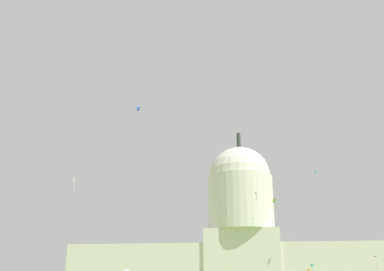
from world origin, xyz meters
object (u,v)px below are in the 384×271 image
at_px(kite_turquoise_low, 312,265).
at_px(kite_blue_high, 138,109).
at_px(capitol_building, 242,244).
at_px(kite_violet_low, 378,260).
at_px(kite_green_mid, 253,220).
at_px(kite_pink_mid, 256,194).
at_px(kite_orange_low, 309,271).
at_px(kite_white_mid, 74,180).
at_px(kite_cyan_high, 316,173).
at_px(kite_lime_mid, 274,200).

xyz_separation_m(kite_turquoise_low, kite_blue_high, (-55.68, -52.27, 44.55)).
relative_size(capitol_building, kite_violet_low, 46.81).
xyz_separation_m(kite_green_mid, kite_blue_high, (-34.28, -52.71, 27.36)).
height_order(kite_pink_mid, kite_turquoise_low, kite_pink_mid).
height_order(kite_pink_mid, kite_green_mid, kite_pink_mid).
xyz_separation_m(kite_pink_mid, kite_orange_low, (15.55, 19.16, -20.44)).
distance_m(kite_pink_mid, kite_blue_high, 44.71).
height_order(kite_pink_mid, kite_white_mid, kite_pink_mid).
bearing_deg(kite_cyan_high, kite_violet_low, -61.98).
height_order(kite_white_mid, kite_green_mid, kite_green_mid).
height_order(capitol_building, kite_turquoise_low, capitol_building).
height_order(kite_orange_low, kite_blue_high, kite_blue_high).
xyz_separation_m(kite_violet_low, kite_green_mid, (-27.11, 72.65, 20.10)).
xyz_separation_m(kite_pink_mid, kite_blue_high, (-35.20, -1.63, 27.53)).
distance_m(kite_pink_mid, kite_green_mid, 51.09).
height_order(capitol_building, kite_cyan_high, capitol_building).
distance_m(kite_cyan_high, kite_lime_mid, 103.58).
xyz_separation_m(kite_turquoise_low, kite_lime_mid, (-17.76, -95.05, 6.83)).
bearing_deg(kite_pink_mid, kite_turquoise_low, -173.11).
bearing_deg(kite_pink_mid, kite_blue_high, -58.44).
height_order(kite_orange_low, kite_white_mid, kite_white_mid).
height_order(kite_turquoise_low, kite_green_mid, kite_green_mid).
bearing_deg(kite_violet_low, kite_lime_mid, 125.65).
relative_size(kite_green_mid, kite_lime_mid, 4.81).
xyz_separation_m(capitol_building, kite_lime_mid, (8.44, -119.87, -3.77)).
distance_m(kite_violet_low, kite_white_mid, 72.15).
bearing_deg(kite_violet_low, capitol_building, 9.62).
relative_size(kite_turquoise_low, kite_green_mid, 0.80).
distance_m(kite_green_mid, kite_lime_mid, 96.12).
height_order(kite_pink_mid, kite_lime_mid, kite_pink_mid).
height_order(capitol_building, kite_blue_high, capitol_building).
bearing_deg(kite_turquoise_low, kite_orange_low, -35.59).
distance_m(kite_orange_low, kite_white_mid, 79.02).
distance_m(kite_turquoise_low, kite_cyan_high, 36.00).
height_order(kite_white_mid, kite_blue_high, kite_blue_high).
relative_size(capitol_building, kite_blue_high, 54.71).
xyz_separation_m(kite_pink_mid, kite_turquoise_low, (20.49, 50.64, -17.03)).
distance_m(kite_lime_mid, kite_blue_high, 68.50).
distance_m(capitol_building, kite_blue_high, 89.25).
bearing_deg(kite_green_mid, kite_orange_low, -88.16).
bearing_deg(kite_white_mid, kite_blue_high, 17.09).
xyz_separation_m(kite_violet_low, kite_blue_high, (-61.39, 19.93, 47.46)).
bearing_deg(kite_pink_mid, kite_orange_low, 169.85).
bearing_deg(kite_green_mid, kite_lime_mid, -113.26).
bearing_deg(kite_blue_high, kite_lime_mid, 111.69).
bearing_deg(kite_pink_mid, kite_cyan_high, -176.28).
xyz_separation_m(kite_green_mid, kite_cyan_high, (25.65, 1.52, 18.50)).
bearing_deg(kite_lime_mid, kite_pink_mid, 12.63).
xyz_separation_m(kite_orange_low, kite_turquoise_low, (4.94, 31.48, 3.42)).
bearing_deg(kite_violet_low, kite_pink_mid, 41.95).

